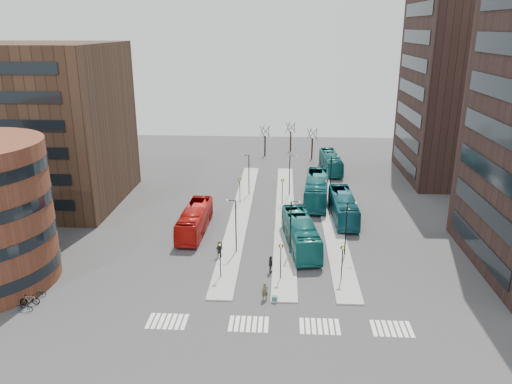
# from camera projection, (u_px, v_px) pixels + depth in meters

# --- Properties ---
(ground) EXTENTS (160.00, 160.00, 0.00)m
(ground) POSITION_uv_depth(u_px,v_px,m) (258.00, 354.00, 38.47)
(ground) COLOR #303033
(ground) RESTS_ON ground
(island_left) EXTENTS (2.50, 45.00, 0.15)m
(island_left) POSITION_uv_depth(u_px,v_px,m) (240.00, 214.00, 67.09)
(island_left) COLOR gray
(island_left) RESTS_ON ground
(island_mid) EXTENTS (2.50, 45.00, 0.15)m
(island_mid) POSITION_uv_depth(u_px,v_px,m) (285.00, 214.00, 66.76)
(island_mid) COLOR gray
(island_mid) RESTS_ON ground
(island_right) EXTENTS (2.50, 45.00, 0.15)m
(island_right) POSITION_uv_depth(u_px,v_px,m) (330.00, 215.00, 66.43)
(island_right) COLOR gray
(island_right) RESTS_ON ground
(suitcase) EXTENTS (0.53, 0.46, 0.58)m
(suitcase) POSITION_uv_depth(u_px,v_px,m) (275.00, 299.00, 45.63)
(suitcase) COLOR navy
(suitcase) RESTS_ON ground
(red_bus) EXTENTS (2.92, 11.31, 3.13)m
(red_bus) POSITION_uv_depth(u_px,v_px,m) (195.00, 220.00, 60.87)
(red_bus) COLOR #B9130E
(red_bus) RESTS_ON ground
(teal_bus_a) EXTENTS (4.46, 12.39, 3.38)m
(teal_bus_a) POSITION_uv_depth(u_px,v_px,m) (301.00, 233.00, 56.65)
(teal_bus_a) COLOR #135F5D
(teal_bus_a) RESTS_ON ground
(teal_bus_b) EXTENTS (4.27, 13.43, 3.68)m
(teal_bus_b) POSITION_uv_depth(u_px,v_px,m) (317.00, 189.00, 71.37)
(teal_bus_b) COLOR #145E64
(teal_bus_b) RESTS_ON ground
(teal_bus_c) EXTENTS (2.99, 11.78, 3.27)m
(teal_bus_c) POSITION_uv_depth(u_px,v_px,m) (343.00, 207.00, 65.08)
(teal_bus_c) COLOR #135463
(teal_bus_c) RESTS_ON ground
(teal_bus_d) EXTENTS (3.38, 11.44, 3.14)m
(teal_bus_d) POSITION_uv_depth(u_px,v_px,m) (331.00, 162.00, 86.58)
(teal_bus_d) COLOR #125D5E
(teal_bus_d) RESTS_ON ground
(traveller) EXTENTS (0.72, 0.58, 1.70)m
(traveller) POSITION_uv_depth(u_px,v_px,m) (265.00, 291.00, 45.83)
(traveller) COLOR #4D4A2E
(traveller) RESTS_ON ground
(commuter_a) EXTENTS (1.07, 0.95, 1.84)m
(commuter_a) POSITION_uv_depth(u_px,v_px,m) (219.00, 249.00, 54.28)
(commuter_a) COLOR black
(commuter_a) RESTS_ON ground
(commuter_b) EXTENTS (0.59, 1.14, 1.85)m
(commuter_b) POSITION_uv_depth(u_px,v_px,m) (271.00, 264.00, 50.85)
(commuter_b) COLOR black
(commuter_b) RESTS_ON ground
(commuter_c) EXTENTS (1.10, 1.13, 1.55)m
(commuter_c) POSITION_uv_depth(u_px,v_px,m) (311.00, 258.00, 52.51)
(commuter_c) COLOR black
(commuter_c) RESTS_ON ground
(bicycle_near) EXTENTS (1.65, 0.72, 0.84)m
(bicycle_near) POSITION_uv_depth(u_px,v_px,m) (24.00, 307.00, 44.12)
(bicycle_near) COLOR gray
(bicycle_near) RESTS_ON ground
(bicycle_mid) EXTENTS (1.82, 0.77, 1.06)m
(bicycle_mid) POSITION_uv_depth(u_px,v_px,m) (30.00, 300.00, 45.02)
(bicycle_mid) COLOR gray
(bicycle_mid) RESTS_ON ground
(bicycle_far) EXTENTS (1.64, 0.93, 0.82)m
(bicycle_far) POSITION_uv_depth(u_px,v_px,m) (37.00, 293.00, 46.35)
(bicycle_far) COLOR gray
(bicycle_far) RESTS_ON ground
(crosswalk_stripes) EXTENTS (22.35, 2.40, 0.01)m
(crosswalk_stripes) POSITION_uv_depth(u_px,v_px,m) (281.00, 325.00, 42.16)
(crosswalk_stripes) COLOR silver
(crosswalk_stripes) RESTS_ON ground
(office_block) EXTENTS (25.00, 20.12, 22.00)m
(office_block) POSITION_uv_depth(u_px,v_px,m) (27.00, 125.00, 69.06)
(office_block) COLOR #402B1D
(office_block) RESTS_ON ground
(tower_far) EXTENTS (20.12, 20.00, 30.00)m
(tower_far) POSITION_uv_depth(u_px,v_px,m) (475.00, 86.00, 79.35)
(tower_far) COLOR #2E1E1A
(tower_far) RESTS_ON ground
(sign_poles) EXTENTS (12.45, 22.12, 3.65)m
(sign_poles) POSITION_uv_depth(u_px,v_px,m) (282.00, 217.00, 59.41)
(sign_poles) COLOR black
(sign_poles) RESTS_ON ground
(lamp_posts) EXTENTS (14.04, 20.24, 6.12)m
(lamp_posts) POSITION_uv_depth(u_px,v_px,m) (290.00, 195.00, 63.72)
(lamp_posts) COLOR black
(lamp_posts) RESTS_ON ground
(bare_trees) EXTENTS (10.97, 8.14, 5.90)m
(bare_trees) POSITION_uv_depth(u_px,v_px,m) (289.00, 142.00, 96.83)
(bare_trees) COLOR black
(bare_trees) RESTS_ON ground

